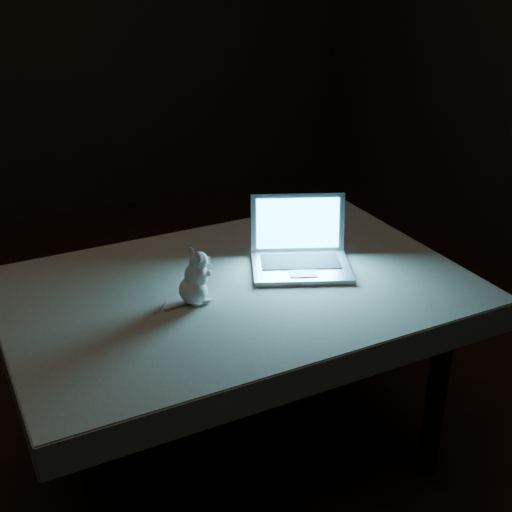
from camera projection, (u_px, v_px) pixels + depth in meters
floor at (174, 461)px, 2.40m from camera, size 5.00×5.00×0.00m
table at (239, 380)px, 2.25m from camera, size 1.31×0.85×0.70m
tablecloth at (251, 301)px, 2.10m from camera, size 1.58×1.23×0.09m
laptop at (302, 240)px, 2.14m from camera, size 0.39×0.38×0.21m
plush_mouse at (193, 277)px, 1.96m from camera, size 0.12×0.12×0.17m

